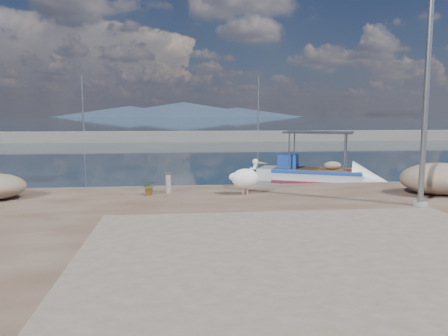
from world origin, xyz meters
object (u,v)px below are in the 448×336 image
lamp_post (426,90)px  boat_right (316,176)px  pelican (246,178)px  bollard_near (168,182)px

lamp_post → boat_right: bearing=92.9°
pelican → bollard_near: size_ratio=1.79×
boat_right → lamp_post: (0.41, -8.14, 3.59)m
lamp_post → bollard_near: size_ratio=10.10×
lamp_post → bollard_near: lamp_post is taller
pelican → bollard_near: (-2.52, 0.65, -0.18)m
boat_right → pelican: boat_right is taller
boat_right → bollard_near: bearing=-117.4°
pelican → lamp_post: size_ratio=0.18×
pelican → boat_right: bearing=64.8°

